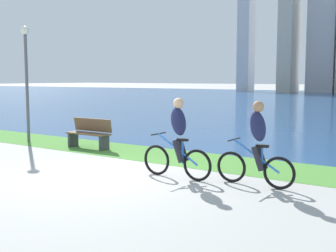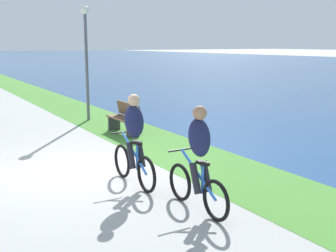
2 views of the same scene
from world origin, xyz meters
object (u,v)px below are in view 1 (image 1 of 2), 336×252
at_px(cyclist_lead, 178,139).
at_px(lamppost_tall, 26,66).
at_px(cyclist_trailing, 257,144).
at_px(bench_near_path, 89,133).

xyz_separation_m(cyclist_lead, lamppost_tall, (-7.09, 1.70, 1.66)).
distance_m(cyclist_trailing, lamppost_tall, 8.99).
bearing_deg(lamppost_tall, bench_near_path, 2.65).
height_order(cyclist_lead, bench_near_path, cyclist_lead).
distance_m(cyclist_lead, lamppost_tall, 7.48).
bearing_deg(lamppost_tall, cyclist_trailing, -9.05).
bearing_deg(lamppost_tall, cyclist_lead, -13.47).
bearing_deg(cyclist_lead, lamppost_tall, 166.53).
distance_m(cyclist_trailing, bench_near_path, 6.21).
distance_m(bench_near_path, lamppost_tall, 3.41).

